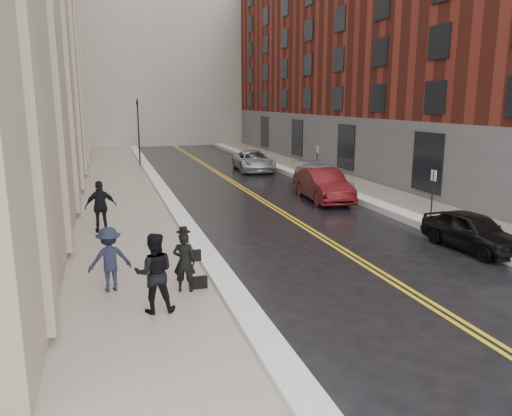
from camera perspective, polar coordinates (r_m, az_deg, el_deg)
ground at (r=11.96m, az=10.70°, el=-13.01°), size 160.00×160.00×0.00m
sidewalk_left at (r=26.04m, az=-15.08°, el=0.72°), size 4.00×64.00×0.15m
sidewalk_right at (r=29.63m, az=11.98°, el=2.23°), size 3.00×64.00×0.15m
lane_stripe_a at (r=27.11m, az=-0.40°, el=1.43°), size 0.12×64.00×0.01m
lane_stripe_b at (r=27.18m, az=0.08°, el=1.46°), size 0.12×64.00×0.01m
snow_ridge_left at (r=26.18m, az=-10.06°, el=1.14°), size 0.70×60.80×0.26m
snow_ridge_right at (r=28.78m, az=8.75°, el=2.21°), size 0.85×60.80×0.30m
building_right at (r=39.85m, az=18.78°, el=17.23°), size 14.00×50.00×18.00m
traffic_signal at (r=39.68m, az=-13.29°, el=9.00°), size 0.18×0.15×5.20m
parking_sign_near at (r=22.18m, az=19.53°, el=1.87°), size 0.06×0.35×2.23m
parking_sign_far at (r=32.51m, az=6.98°, el=5.54°), size 0.06×0.35×2.23m
car_black at (r=18.73m, az=23.49°, el=-2.41°), size 1.87×4.00×1.32m
car_maroon at (r=25.77m, az=7.73°, el=2.59°), size 2.13×5.06×1.63m
car_silver_near at (r=27.77m, az=7.51°, el=3.26°), size 2.75×5.70×1.60m
car_silver_far at (r=36.67m, az=-0.28°, el=5.40°), size 2.87×5.50×1.48m
pedestrian_main at (r=13.13m, az=-8.20°, el=-6.12°), size 0.68×0.55×1.61m
pedestrian_a at (r=11.98m, az=-11.54°, el=-7.27°), size 1.00×0.82×1.92m
pedestrian_b at (r=13.60m, az=-16.39°, el=-5.63°), size 1.18×0.78×1.71m
pedestrian_c at (r=19.70m, az=-17.31°, el=0.15°), size 1.20×0.61×1.97m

